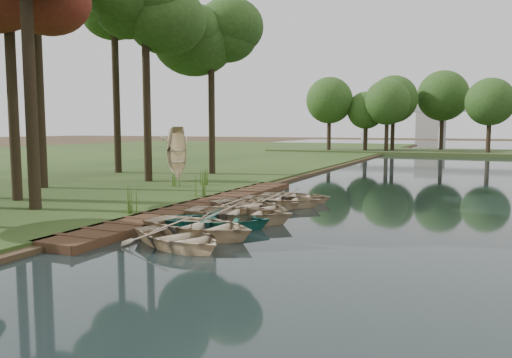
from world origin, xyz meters
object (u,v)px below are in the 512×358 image
at_px(rowboat_2, 219,219).
at_px(stored_rowboat, 178,175).
at_px(rowboat_0, 179,235).
at_px(boardwalk, 203,206).
at_px(rowboat_1, 199,224).

bearing_deg(rowboat_2, stored_rowboat, 18.33).
relative_size(rowboat_0, rowboat_2, 1.00).
distance_m(boardwalk, rowboat_2, 4.31).
height_order(rowboat_1, rowboat_2, rowboat_1).
height_order(boardwalk, rowboat_1, rowboat_1).
relative_size(boardwalk, rowboat_2, 4.78).
height_order(rowboat_0, rowboat_2, same).
bearing_deg(rowboat_2, rowboat_1, 159.61).
xyz_separation_m(rowboat_0, rowboat_1, (-0.15, 1.38, 0.04)).
xyz_separation_m(rowboat_0, stored_rowboat, (-8.34, 12.84, 0.22)).
relative_size(boardwalk, rowboat_1, 4.24).
bearing_deg(rowboat_0, rowboat_2, 27.30).
distance_m(boardwalk, stored_rowboat, 8.82).
xyz_separation_m(boardwalk, rowboat_2, (2.58, -3.44, 0.25)).
bearing_deg(boardwalk, rowboat_2, -53.07).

